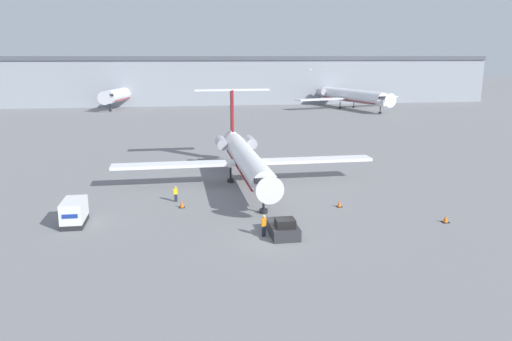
# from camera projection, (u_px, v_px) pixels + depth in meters

# --- Properties ---
(ground_plane) EXTENTS (600.00, 600.00, 0.00)m
(ground_plane) POSITION_uv_depth(u_px,v_px,m) (279.00, 239.00, 40.81)
(ground_plane) COLOR slate
(terminal_building) EXTENTS (180.00, 16.80, 14.47)m
(terminal_building) POSITION_uv_depth(u_px,v_px,m) (202.00, 80.00, 154.65)
(terminal_building) COLOR #8C939E
(terminal_building) RESTS_ON ground
(airplane_main) EXTENTS (30.59, 28.33, 10.17)m
(airplane_main) POSITION_uv_depth(u_px,v_px,m) (245.00, 157.00, 58.15)
(airplane_main) COLOR white
(airplane_main) RESTS_ON ground
(pushback_tug) EXTENTS (2.24, 3.97, 1.69)m
(pushback_tug) POSITION_uv_depth(u_px,v_px,m) (283.00, 228.00, 41.63)
(pushback_tug) COLOR #2D2D33
(pushback_tug) RESTS_ON ground
(luggage_cart) EXTENTS (1.86, 3.66, 2.24)m
(luggage_cart) POSITION_uv_depth(u_px,v_px,m) (74.00, 212.00, 44.15)
(luggage_cart) COLOR #232326
(luggage_cart) RESTS_ON ground
(worker_near_tug) EXTENTS (0.40, 0.26, 1.86)m
(worker_near_tug) POSITION_uv_depth(u_px,v_px,m) (264.00, 225.00, 41.27)
(worker_near_tug) COLOR #232838
(worker_near_tug) RESTS_ON ground
(worker_by_wing) EXTENTS (0.40, 0.24, 1.64)m
(worker_by_wing) POSITION_uv_depth(u_px,v_px,m) (176.00, 194.00, 51.15)
(worker_by_wing) COLOR #232838
(worker_by_wing) RESTS_ON ground
(traffic_cone_left) EXTENTS (0.57, 0.57, 0.75)m
(traffic_cone_left) POSITION_uv_depth(u_px,v_px,m) (182.00, 204.00, 49.24)
(traffic_cone_left) COLOR black
(traffic_cone_left) RESTS_ON ground
(traffic_cone_right) EXTENTS (0.54, 0.54, 0.75)m
(traffic_cone_right) POSITION_uv_depth(u_px,v_px,m) (339.00, 203.00, 49.46)
(traffic_cone_right) COLOR black
(traffic_cone_right) RESTS_ON ground
(traffic_cone_mid) EXTENTS (0.64, 0.64, 0.66)m
(traffic_cone_mid) POSITION_uv_depth(u_px,v_px,m) (446.00, 219.00, 44.88)
(traffic_cone_mid) COLOR black
(traffic_cone_mid) RESTS_ON ground
(airplane_parked_far_left) EXTENTS (29.67, 39.33, 10.74)m
(airplane_parked_far_left) POSITION_uv_depth(u_px,v_px,m) (129.00, 93.00, 148.75)
(airplane_parked_far_left) COLOR silver
(airplane_parked_far_left) RESTS_ON ground
(airplane_parked_far_right) EXTENTS (32.36, 35.29, 10.55)m
(airplane_parked_far_right) POSITION_uv_depth(u_px,v_px,m) (350.00, 95.00, 140.84)
(airplane_parked_far_right) COLOR white
(airplane_parked_far_right) RESTS_ON ground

